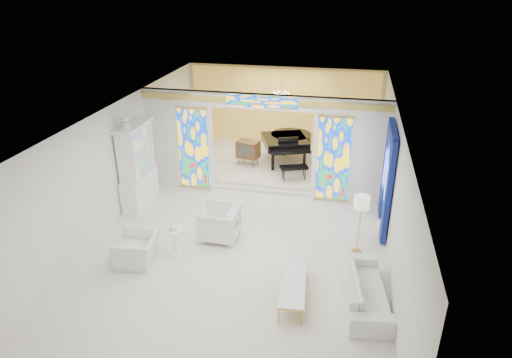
% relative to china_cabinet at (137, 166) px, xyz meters
% --- Properties ---
extents(floor, '(12.00, 12.00, 0.00)m').
position_rel_china_cabinet_xyz_m(floor, '(3.22, -0.60, -1.17)').
color(floor, silver).
rests_on(floor, ground).
extents(ceiling, '(7.00, 12.00, 0.02)m').
position_rel_china_cabinet_xyz_m(ceiling, '(3.22, -0.60, 1.83)').
color(ceiling, silver).
rests_on(ceiling, wall_back).
extents(wall_back, '(7.00, 0.02, 3.00)m').
position_rel_china_cabinet_xyz_m(wall_back, '(3.22, 5.40, 0.33)').
color(wall_back, white).
rests_on(wall_back, floor).
extents(wall_front, '(7.00, 0.02, 3.00)m').
position_rel_china_cabinet_xyz_m(wall_front, '(3.22, -6.60, 0.33)').
color(wall_front, white).
rests_on(wall_front, floor).
extents(wall_left, '(0.02, 12.00, 3.00)m').
position_rel_china_cabinet_xyz_m(wall_left, '(-0.28, -0.60, 0.33)').
color(wall_left, white).
rests_on(wall_left, floor).
extents(wall_right, '(0.02, 12.00, 3.00)m').
position_rel_china_cabinet_xyz_m(wall_right, '(6.72, -0.60, 0.33)').
color(wall_right, white).
rests_on(wall_right, floor).
extents(partition_wall, '(7.00, 0.22, 3.00)m').
position_rel_china_cabinet_xyz_m(partition_wall, '(3.22, 1.40, 0.48)').
color(partition_wall, white).
rests_on(partition_wall, floor).
extents(stained_glass_left, '(0.90, 0.04, 2.40)m').
position_rel_china_cabinet_xyz_m(stained_glass_left, '(1.19, 1.29, 0.13)').
color(stained_glass_left, gold).
rests_on(stained_glass_left, partition_wall).
extents(stained_glass_right, '(0.90, 0.04, 2.40)m').
position_rel_china_cabinet_xyz_m(stained_glass_right, '(5.25, 1.29, 0.13)').
color(stained_glass_right, gold).
rests_on(stained_glass_right, partition_wall).
extents(stained_glass_transom, '(2.00, 0.04, 0.34)m').
position_rel_china_cabinet_xyz_m(stained_glass_transom, '(3.22, 1.29, 1.65)').
color(stained_glass_transom, gold).
rests_on(stained_glass_transom, partition_wall).
extents(alcove_platform, '(6.80, 3.80, 0.18)m').
position_rel_china_cabinet_xyz_m(alcove_platform, '(3.22, 3.50, -1.08)').
color(alcove_platform, silver).
rests_on(alcove_platform, floor).
extents(gold_curtain_back, '(6.70, 0.10, 2.90)m').
position_rel_china_cabinet_xyz_m(gold_curtain_back, '(3.22, 5.28, 0.33)').
color(gold_curtain_back, '#E1BC4E').
rests_on(gold_curtain_back, wall_back).
extents(chandelier, '(0.48, 0.48, 0.30)m').
position_rel_china_cabinet_xyz_m(chandelier, '(3.42, 3.40, 1.38)').
color(chandelier, gold).
rests_on(chandelier, ceiling).
extents(blue_drapes, '(0.14, 1.85, 2.65)m').
position_rel_china_cabinet_xyz_m(blue_drapes, '(6.62, 0.10, 0.41)').
color(blue_drapes, navy).
rests_on(blue_drapes, wall_right).
extents(china_cabinet, '(0.56, 1.46, 2.72)m').
position_rel_china_cabinet_xyz_m(china_cabinet, '(0.00, 0.00, 0.00)').
color(china_cabinet, white).
rests_on(china_cabinet, floor).
extents(armchair_left, '(1.01, 1.12, 0.66)m').
position_rel_china_cabinet_xyz_m(armchair_left, '(1.14, -2.61, -0.84)').
color(armchair_left, white).
rests_on(armchair_left, floor).
extents(armchair_right, '(0.93, 0.91, 0.84)m').
position_rel_china_cabinet_xyz_m(armchair_right, '(2.68, -1.27, -0.75)').
color(armchair_right, white).
rests_on(armchair_right, floor).
extents(sofa, '(1.14, 2.25, 0.63)m').
position_rel_china_cabinet_xyz_m(sofa, '(6.17, -2.98, -0.85)').
color(sofa, white).
rests_on(sofa, floor).
extents(side_table, '(0.62, 0.62, 0.63)m').
position_rel_china_cabinet_xyz_m(side_table, '(1.84, -2.12, -0.75)').
color(side_table, white).
rests_on(side_table, floor).
extents(vase, '(0.19, 0.19, 0.19)m').
position_rel_china_cabinet_xyz_m(vase, '(1.84, -2.12, -0.44)').
color(vase, silver).
rests_on(vase, side_table).
extents(coffee_table, '(0.66, 1.73, 0.38)m').
position_rel_china_cabinet_xyz_m(coffee_table, '(4.75, -3.13, -0.82)').
color(coffee_table, silver).
rests_on(coffee_table, floor).
extents(floor_lamp, '(0.39, 0.39, 1.47)m').
position_rel_china_cabinet_xyz_m(floor_lamp, '(6.02, -1.21, 0.08)').
color(floor_lamp, gold).
rests_on(floor_lamp, floor).
extents(grand_piano, '(1.93, 2.92, 1.05)m').
position_rel_china_cabinet_xyz_m(grand_piano, '(3.64, 3.70, -0.28)').
color(grand_piano, black).
rests_on(grand_piano, alcove_platform).
extents(tv_console, '(0.79, 0.62, 0.81)m').
position_rel_china_cabinet_xyz_m(tv_console, '(2.41, 3.09, -0.46)').
color(tv_console, brown).
rests_on(tv_console, alcove_platform).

